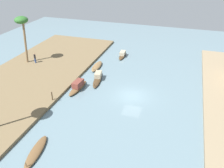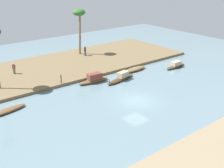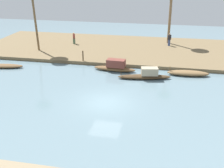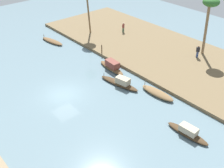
{
  "view_description": "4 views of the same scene",
  "coord_description": "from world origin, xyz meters",
  "px_view_note": "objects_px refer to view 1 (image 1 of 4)",
  "views": [
    {
      "loc": [
        26.43,
        5.71,
        16.63
      ],
      "look_at": [
        -0.37,
        -2.98,
        1.1
      ],
      "focal_mm": 38.06,
      "sensor_mm": 36.0,
      "label": 1
    },
    {
      "loc": [
        20.8,
        21.98,
        14.15
      ],
      "look_at": [
        0.54,
        -3.86,
        0.94
      ],
      "focal_mm": 45.91,
      "sensor_mm": 36.0,
      "label": 2
    },
    {
      "loc": [
        -4.65,
        20.35,
        10.14
      ],
      "look_at": [
        -0.21,
        -1.6,
        0.98
      ],
      "focal_mm": 45.63,
      "sensor_mm": 36.0,
      "label": 3
    },
    {
      "loc": [
        -22.51,
        12.43,
        17.56
      ],
      "look_at": [
        -2.74,
        -4.7,
        0.73
      ],
      "focal_mm": 44.63,
      "sensor_mm": 36.0,
      "label": 4
    }
  ],
  "objects_px": {
    "person_by_mooring": "(35,58)",
    "mooring_post": "(52,96)",
    "sampan_near_left_bank": "(78,86)",
    "sampan_foreground": "(123,55)",
    "sampan_downstream_large": "(97,66)",
    "palm_tree_left_near": "(22,23)",
    "sampan_midstream": "(98,78)",
    "sampan_with_red_awning": "(36,151)"
  },
  "relations": [
    {
      "from": "sampan_with_red_awning",
      "to": "person_by_mooring",
      "type": "xyz_separation_m",
      "value": [
        -17.64,
        -11.8,
        1.0
      ]
    },
    {
      "from": "sampan_downstream_large",
      "to": "sampan_near_left_bank",
      "type": "bearing_deg",
      "value": -2.31
    },
    {
      "from": "person_by_mooring",
      "to": "palm_tree_left_near",
      "type": "height_order",
      "value": "palm_tree_left_near"
    },
    {
      "from": "sampan_foreground",
      "to": "mooring_post",
      "type": "xyz_separation_m",
      "value": [
        17.53,
        -4.27,
        0.59
      ]
    },
    {
      "from": "sampan_downstream_large",
      "to": "palm_tree_left_near",
      "type": "xyz_separation_m",
      "value": [
        2.24,
        -11.55,
        6.74
      ]
    },
    {
      "from": "palm_tree_left_near",
      "to": "sampan_foreground",
      "type": "bearing_deg",
      "value": 119.96
    },
    {
      "from": "sampan_midstream",
      "to": "palm_tree_left_near",
      "type": "relative_size",
      "value": 0.69
    },
    {
      "from": "mooring_post",
      "to": "palm_tree_left_near",
      "type": "relative_size",
      "value": 0.15
    },
    {
      "from": "sampan_near_left_bank",
      "to": "person_by_mooring",
      "type": "height_order",
      "value": "person_by_mooring"
    },
    {
      "from": "sampan_foreground",
      "to": "person_by_mooring",
      "type": "height_order",
      "value": "person_by_mooring"
    },
    {
      "from": "mooring_post",
      "to": "palm_tree_left_near",
      "type": "height_order",
      "value": "palm_tree_left_near"
    },
    {
      "from": "sampan_foreground",
      "to": "mooring_post",
      "type": "height_order",
      "value": "mooring_post"
    },
    {
      "from": "sampan_downstream_large",
      "to": "sampan_midstream",
      "type": "bearing_deg",
      "value": 20.07
    },
    {
      "from": "sampan_downstream_large",
      "to": "person_by_mooring",
      "type": "relative_size",
      "value": 2.51
    },
    {
      "from": "sampan_near_left_bank",
      "to": "mooring_post",
      "type": "relative_size",
      "value": 3.97
    },
    {
      "from": "sampan_midstream",
      "to": "person_by_mooring",
      "type": "bearing_deg",
      "value": -110.1
    },
    {
      "from": "sampan_with_red_awning",
      "to": "palm_tree_left_near",
      "type": "relative_size",
      "value": 0.58
    },
    {
      "from": "person_by_mooring",
      "to": "palm_tree_left_near",
      "type": "bearing_deg",
      "value": 48.5
    },
    {
      "from": "sampan_foreground",
      "to": "mooring_post",
      "type": "bearing_deg",
      "value": -16.83
    },
    {
      "from": "sampan_with_red_awning",
      "to": "mooring_post",
      "type": "xyz_separation_m",
      "value": [
        -8.21,
        -3.02,
        0.76
      ]
    },
    {
      "from": "person_by_mooring",
      "to": "mooring_post",
      "type": "height_order",
      "value": "person_by_mooring"
    },
    {
      "from": "sampan_foreground",
      "to": "sampan_near_left_bank",
      "type": "height_order",
      "value": "sampan_near_left_bank"
    },
    {
      "from": "mooring_post",
      "to": "sampan_near_left_bank",
      "type": "bearing_deg",
      "value": 157.83
    },
    {
      "from": "palm_tree_left_near",
      "to": "sampan_near_left_bank",
      "type": "bearing_deg",
      "value": 65.64
    },
    {
      "from": "sampan_midstream",
      "to": "sampan_downstream_large",
      "type": "bearing_deg",
      "value": -167.41
    },
    {
      "from": "person_by_mooring",
      "to": "mooring_post",
      "type": "bearing_deg",
      "value": 174.9
    },
    {
      "from": "sampan_midstream",
      "to": "palm_tree_left_near",
      "type": "xyz_separation_m",
      "value": [
        -1.87,
        -13.31,
        6.61
      ]
    },
    {
      "from": "sampan_midstream",
      "to": "sampan_with_red_awning",
      "type": "distance_m",
      "value": 15.63
    },
    {
      "from": "sampan_midstream",
      "to": "sampan_with_red_awning",
      "type": "bearing_deg",
      "value": -11.6
    },
    {
      "from": "sampan_foreground",
      "to": "sampan_downstream_large",
      "type": "bearing_deg",
      "value": -27.7
    },
    {
      "from": "sampan_midstream",
      "to": "sampan_foreground",
      "type": "distance_m",
      "value": 10.16
    },
    {
      "from": "sampan_downstream_large",
      "to": "mooring_post",
      "type": "bearing_deg",
      "value": -10.67
    },
    {
      "from": "sampan_downstream_large",
      "to": "sampan_with_red_awning",
      "type": "bearing_deg",
      "value": 1.2
    },
    {
      "from": "sampan_near_left_bank",
      "to": "palm_tree_left_near",
      "type": "relative_size",
      "value": 0.59
    },
    {
      "from": "mooring_post",
      "to": "palm_tree_left_near",
      "type": "distance_m",
      "value": 14.94
    },
    {
      "from": "sampan_near_left_bank",
      "to": "mooring_post",
      "type": "xyz_separation_m",
      "value": [
        4.01,
        -1.63,
        0.46
      ]
    },
    {
      "from": "mooring_post",
      "to": "sampan_midstream",
      "type": "bearing_deg",
      "value": 156.08
    },
    {
      "from": "sampan_near_left_bank",
      "to": "mooring_post",
      "type": "bearing_deg",
      "value": -18.34
    },
    {
      "from": "sampan_downstream_large",
      "to": "mooring_post",
      "type": "height_order",
      "value": "mooring_post"
    },
    {
      "from": "sampan_downstream_large",
      "to": "sampan_near_left_bank",
      "type": "xyz_separation_m",
      "value": [
        7.52,
        0.11,
        0.24
      ]
    },
    {
      "from": "person_by_mooring",
      "to": "palm_tree_left_near",
      "type": "relative_size",
      "value": 0.22
    },
    {
      "from": "sampan_foreground",
      "to": "palm_tree_left_near",
      "type": "distance_m",
      "value": 17.78
    }
  ]
}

